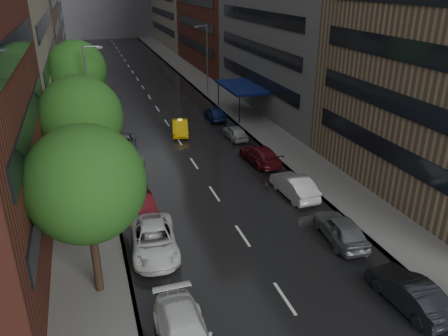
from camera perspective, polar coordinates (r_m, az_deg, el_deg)
The scene contains 12 objects.
road at distance 63.58m, azimuth -10.28°, elevation 9.95°, with size 14.00×140.00×0.01m, color black.
sidewalk_left at distance 63.04m, azimuth -18.49°, elevation 9.08°, with size 4.00×140.00×0.15m, color gray.
sidewalk_right at distance 65.32m, azimuth -2.33°, elevation 10.72°, with size 4.00×140.00×0.15m, color gray.
tree_near at distance 20.55m, azimuth -17.63°, elevation -2.05°, with size 5.48×5.48×8.73m.
tree_mid at distance 30.45m, azimuth -18.23°, elevation 6.27°, with size 5.55×5.55×8.84m.
tree_far at distance 46.27m, azimuth -18.66°, elevation 12.05°, with size 5.73×5.73×9.12m.
taxi at distance 44.38m, azimuth -5.74°, elevation 5.31°, with size 1.51×4.33×1.43m, color #E5B50C.
parked_cars_left at distance 29.43m, azimuth -10.58°, elevation -4.76°, with size 2.97×29.52×1.53m.
parked_cars_right at distance 34.31m, azimuth 6.89°, elevation -0.24°, with size 2.39×36.48×1.58m.
street_lamp_left at distance 42.47m, azimuth -17.16°, elevation 9.42°, with size 1.74×0.22×9.00m.
street_lamp_right at distance 59.34m, azimuth -2.28°, elevation 14.16°, with size 1.74×0.22×9.00m.
awning at distance 50.71m, azimuth 2.29°, elevation 10.54°, with size 4.00×8.00×3.12m.
Camera 1 is at (-8.12, -11.38, 14.43)m, focal length 35.00 mm.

